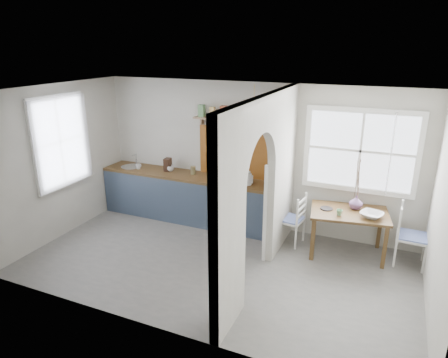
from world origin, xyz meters
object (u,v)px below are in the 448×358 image
at_px(dining_table, 347,233).
at_px(chair_right, 412,236).
at_px(kettle, 247,178).
at_px(chair_left, 290,219).
at_px(vase, 356,202).

bearing_deg(dining_table, chair_right, -6.38).
distance_m(chair_right, kettle, 2.71).
height_order(dining_table, chair_left, chair_left).
relative_size(chair_left, kettle, 3.74).
height_order(chair_left, chair_right, chair_right).
xyz_separation_m(chair_right, vase, (-0.86, 0.11, 0.36)).
bearing_deg(vase, dining_table, -112.80).
distance_m(chair_left, kettle, 1.00).
bearing_deg(dining_table, vase, 57.77).
xyz_separation_m(dining_table, vase, (0.07, 0.16, 0.47)).
height_order(chair_left, kettle, kettle).
relative_size(dining_table, vase, 5.39).
bearing_deg(chair_left, chair_right, 99.29).
relative_size(chair_right, kettle, 4.06).
relative_size(dining_table, chair_right, 1.23).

